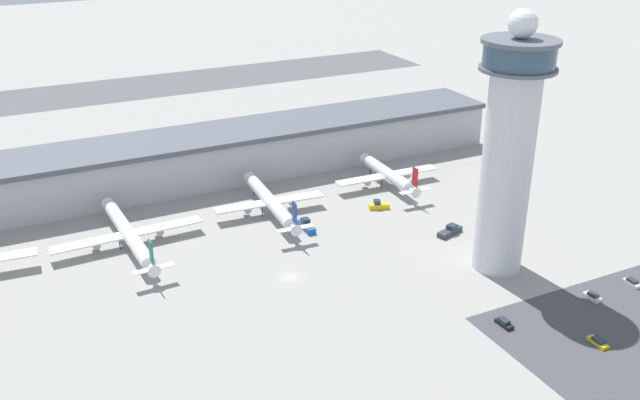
% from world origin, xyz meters
% --- Properties ---
extents(ground_plane, '(1000.00, 1000.00, 0.00)m').
position_xyz_m(ground_plane, '(0.00, 0.00, 0.00)').
color(ground_plane, gray).
extents(terminal_building, '(207.88, 25.00, 15.84)m').
position_xyz_m(terminal_building, '(0.00, 70.00, 8.02)').
color(terminal_building, '#B2B2B7').
rests_on(terminal_building, ground).
extents(runway_strip, '(311.82, 44.00, 0.01)m').
position_xyz_m(runway_strip, '(0.00, 196.97, 0.00)').
color(runway_strip, '#515154').
rests_on(runway_strip, ground).
extents(control_tower, '(17.66, 17.66, 63.76)m').
position_xyz_m(control_tower, '(48.92, -17.86, 32.01)').
color(control_tower, silver).
rests_on(control_tower, ground).
extents(parking_lot_surface, '(64.00, 40.00, 0.01)m').
position_xyz_m(parking_lot_surface, '(59.33, -53.86, 0.00)').
color(parking_lot_surface, '#424247').
rests_on(parking_lot_surface, ground).
extents(airplane_gate_bravo, '(40.48, 46.02, 11.69)m').
position_xyz_m(airplane_gate_bravo, '(-31.69, 33.44, 3.92)').
color(airplane_gate_bravo, white).
rests_on(airplane_gate_bravo, ground).
extents(airplane_gate_charlie, '(32.82, 41.71, 12.08)m').
position_xyz_m(airplane_gate_charlie, '(9.76, 35.51, 4.25)').
color(airplane_gate_charlie, silver).
rests_on(airplane_gate_charlie, ground).
extents(airplane_gate_delta, '(35.19, 33.30, 11.88)m').
position_xyz_m(airplane_gate_delta, '(51.64, 38.72, 4.15)').
color(airplane_gate_delta, silver).
rests_on(airplane_gate_delta, ground).
extents(service_truck_catering, '(8.68, 4.92, 2.62)m').
position_xyz_m(service_truck_catering, '(49.27, 2.03, 0.91)').
color(service_truck_catering, black).
rests_on(service_truck_catering, ground).
extents(service_truck_fuel, '(2.59, 7.81, 3.08)m').
position_xyz_m(service_truck_fuel, '(14.99, 22.32, 1.07)').
color(service_truck_fuel, black).
rests_on(service_truck_fuel, ground).
extents(service_truck_baggage, '(6.52, 4.21, 2.75)m').
position_xyz_m(service_truck_baggage, '(40.33, 25.58, 0.95)').
color(service_truck_baggage, black).
rests_on(service_truck_baggage, ground).
extents(car_red_hatchback, '(1.94, 4.83, 1.35)m').
position_xyz_m(car_red_hatchback, '(46.32, -54.18, 0.52)').
color(car_red_hatchback, black).
rests_on(car_red_hatchback, ground).
extents(car_navy_sedan, '(2.04, 4.45, 1.53)m').
position_xyz_m(car_navy_sedan, '(33.24, -39.98, 0.59)').
color(car_navy_sedan, black).
rests_on(car_navy_sedan, ground).
extents(car_silver_sedan, '(2.03, 4.60, 1.43)m').
position_xyz_m(car_silver_sedan, '(72.33, -39.93, 0.55)').
color(car_silver_sedan, black).
rests_on(car_silver_sedan, ground).
extents(car_grey_coupe, '(1.94, 4.42, 1.51)m').
position_xyz_m(car_grey_coupe, '(58.90, -40.39, 0.59)').
color(car_grey_coupe, black).
rests_on(car_grey_coupe, ground).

